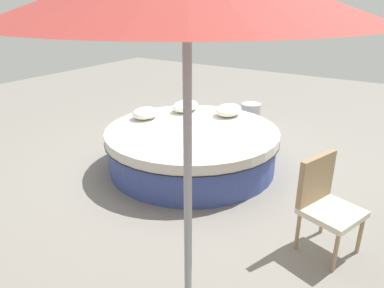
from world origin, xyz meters
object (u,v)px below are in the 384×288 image
(throw_pillow_0, at_px, (228,110))
(side_table, at_px, (251,115))
(round_bed, at_px, (192,147))
(patio_chair, at_px, (325,199))
(throw_pillow_2, at_px, (145,113))
(throw_pillow_1, at_px, (185,106))

(throw_pillow_0, height_order, side_table, throw_pillow_0)
(round_bed, bearing_deg, patio_chair, -112.90)
(round_bed, bearing_deg, throw_pillow_2, 89.38)
(round_bed, xyz_separation_m, throw_pillow_0, (0.87, -0.15, 0.39))
(round_bed, height_order, throw_pillow_1, throw_pillow_1)
(patio_chair, bearing_deg, throw_pillow_0, -112.62)
(throw_pillow_2, distance_m, side_table, 2.42)
(side_table, bearing_deg, round_bed, -179.25)
(throw_pillow_2, bearing_deg, throw_pillow_1, -25.05)
(throw_pillow_1, bearing_deg, side_table, -19.75)
(throw_pillow_0, height_order, throw_pillow_2, throw_pillow_0)
(round_bed, bearing_deg, throw_pillow_1, 39.91)
(throw_pillow_0, relative_size, throw_pillow_1, 0.96)
(throw_pillow_2, bearing_deg, round_bed, -90.62)
(round_bed, distance_m, patio_chair, 2.34)
(throw_pillow_0, distance_m, patio_chair, 2.67)
(throw_pillow_1, relative_size, throw_pillow_2, 1.23)
(throw_pillow_0, xyz_separation_m, patio_chair, (-1.78, -1.99, -0.14))
(throw_pillow_0, bearing_deg, throw_pillow_2, 129.63)
(round_bed, height_order, side_table, round_bed)
(throw_pillow_2, xyz_separation_m, patio_chair, (-0.91, -3.04, -0.14))
(round_bed, relative_size, throw_pillow_0, 4.93)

